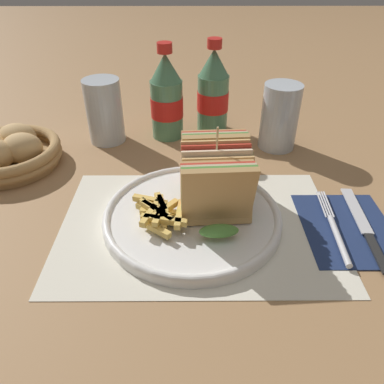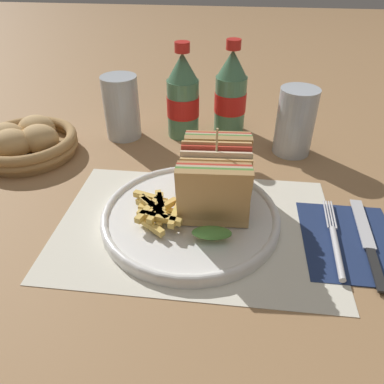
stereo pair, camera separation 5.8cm
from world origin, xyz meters
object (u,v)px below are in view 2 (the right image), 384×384
(coke_bottle_near, at_px, (183,98))
(glass_near, at_px, (295,126))
(glass_far, at_px, (122,107))
(bread_basket, at_px, (26,142))
(plate_main, at_px, (190,215))
(club_sandwich, at_px, (215,179))
(fork, at_px, (336,244))
(coke_bottle_far, at_px, (231,94))
(knife, at_px, (368,241))

(coke_bottle_near, height_order, glass_near, coke_bottle_near)
(coke_bottle_near, relative_size, glass_far, 1.49)
(coke_bottle_near, height_order, bread_basket, coke_bottle_near)
(plate_main, bearing_deg, club_sandwich, 27.85)
(glass_near, xyz_separation_m, bread_basket, (-0.52, -0.07, -0.03))
(fork, xyz_separation_m, coke_bottle_far, (-0.16, 0.37, 0.08))
(plate_main, height_order, knife, plate_main)
(knife, bearing_deg, club_sandwich, 172.79)
(plate_main, relative_size, coke_bottle_far, 1.40)
(coke_bottle_far, bearing_deg, knife, -58.86)
(knife, relative_size, coke_bottle_far, 0.99)
(plate_main, bearing_deg, glass_near, 54.08)
(club_sandwich, height_order, glass_near, club_sandwich)
(club_sandwich, xyz_separation_m, coke_bottle_near, (-0.09, 0.28, 0.02))
(knife, bearing_deg, fork, -160.06)
(club_sandwich, distance_m, glass_near, 0.27)
(knife, xyz_separation_m, glass_far, (-0.44, 0.30, 0.06))
(glass_near, relative_size, glass_far, 1.00)
(fork, height_order, coke_bottle_far, coke_bottle_far)
(club_sandwich, bearing_deg, coke_bottle_far, 87.82)
(plate_main, distance_m, bread_basket, 0.39)
(fork, xyz_separation_m, glass_far, (-0.39, 0.31, 0.06))
(club_sandwich, bearing_deg, plate_main, -152.15)
(plate_main, distance_m, coke_bottle_near, 0.31)
(plate_main, bearing_deg, glass_far, 123.19)
(glass_near, relative_size, bread_basket, 0.67)
(knife, relative_size, coke_bottle_near, 0.99)
(fork, bearing_deg, knife, 19.94)
(plate_main, height_order, club_sandwich, club_sandwich)
(plate_main, xyz_separation_m, glass_near, (0.18, 0.24, 0.05))
(club_sandwich, relative_size, coke_bottle_far, 0.94)
(club_sandwich, height_order, bread_basket, club_sandwich)
(club_sandwich, distance_m, coke_bottle_far, 0.31)
(glass_far, bearing_deg, fork, -38.61)
(knife, bearing_deg, coke_bottle_far, 124.64)
(coke_bottle_near, bearing_deg, coke_bottle_far, 18.62)
(knife, distance_m, coke_bottle_far, 0.42)
(coke_bottle_far, bearing_deg, plate_main, -98.13)
(coke_bottle_far, bearing_deg, glass_far, -166.54)
(coke_bottle_near, relative_size, glass_near, 1.49)
(coke_bottle_near, bearing_deg, plate_main, -80.10)
(fork, relative_size, glass_far, 1.30)
(club_sandwich, bearing_deg, glass_far, 130.00)
(knife, bearing_deg, glass_near, 110.76)
(glass_far, distance_m, bread_basket, 0.20)
(coke_bottle_near, bearing_deg, glass_far, -170.67)
(bread_basket, bearing_deg, glass_near, 7.90)
(coke_bottle_far, distance_m, glass_near, 0.16)
(coke_bottle_near, bearing_deg, fork, -51.70)
(knife, relative_size, bread_basket, 1.00)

